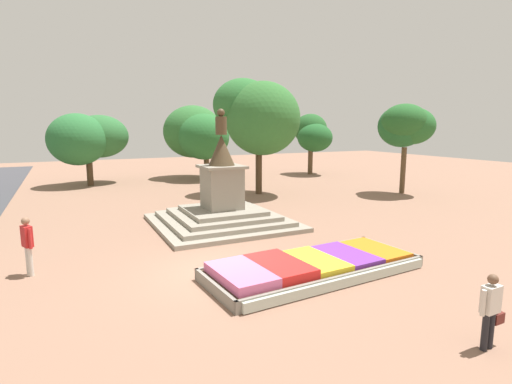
# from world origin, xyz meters

# --- Properties ---
(ground_plane) EXTENTS (88.60, 88.60, 0.00)m
(ground_plane) POSITION_xyz_m (0.00, 0.00, 0.00)
(ground_plane) COLOR #8C6651
(flower_planter) EXTENTS (6.80, 3.13, 0.57)m
(flower_planter) POSITION_xyz_m (2.27, -1.25, 0.23)
(flower_planter) COLOR #38281C
(flower_planter) RESTS_ON ground_plane
(statue_monument) EXTENTS (5.85, 5.85, 5.11)m
(statue_monument) POSITION_xyz_m (2.13, 5.60, 0.87)
(statue_monument) COLOR gray
(statue_monument) RESTS_ON ground_plane
(pedestrian_with_handbag) EXTENTS (0.73, 0.23, 1.56)m
(pedestrian_with_handbag) POSITION_xyz_m (3.23, -6.16, 0.87)
(pedestrian_with_handbag) COLOR black
(pedestrian_with_handbag) RESTS_ON ground_plane
(pedestrian_near_planter) EXTENTS (0.35, 0.53, 1.77)m
(pedestrian_near_planter) POSITION_xyz_m (-5.23, 2.33, 1.03)
(pedestrian_near_planter) COLOR beige
(pedestrian_near_planter) RESTS_ON ground_plane
(park_tree_far_left) EXTENTS (5.08, 5.19, 7.31)m
(park_tree_far_left) POSITION_xyz_m (6.96, 11.99, 5.06)
(park_tree_far_left) COLOR #4C3823
(park_tree_far_left) RESTS_ON ground_plane
(park_tree_behind_statue) EXTENTS (5.78, 4.85, 5.26)m
(park_tree_behind_statue) POSITION_xyz_m (-2.36, 21.36, 3.46)
(park_tree_behind_statue) COLOR #4C3823
(park_tree_behind_statue) RESTS_ON ground_plane
(park_tree_far_right) EXTENTS (3.39, 3.46, 5.72)m
(park_tree_far_right) POSITION_xyz_m (15.40, 7.96, 4.42)
(park_tree_far_right) COLOR brown
(park_tree_far_right) RESTS_ON ground_plane
(park_tree_street_side) EXTENTS (4.93, 6.13, 6.04)m
(park_tree_street_side) POSITION_xyz_m (5.98, 21.23, 3.73)
(park_tree_street_side) COLOR brown
(park_tree_street_side) RESTS_ON ground_plane
(park_tree_mid_canopy) EXTENTS (3.67, 4.03, 5.43)m
(park_tree_mid_canopy) POSITION_xyz_m (16.34, 19.63, 3.67)
(park_tree_mid_canopy) COLOR brown
(park_tree_mid_canopy) RESTS_ON ground_plane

